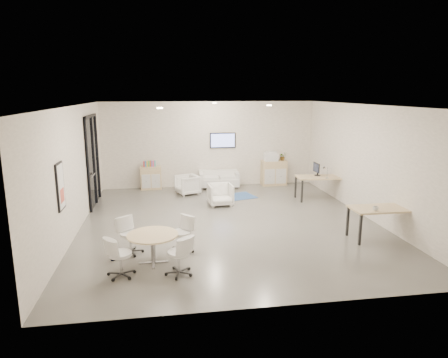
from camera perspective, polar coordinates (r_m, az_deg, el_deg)
room_shell at (r=10.74m, az=0.78°, el=1.91°), size 9.60×10.60×4.80m
glass_door at (r=13.26m, az=-18.25°, el=2.86°), size 0.09×1.90×2.85m
artwork at (r=9.30m, az=-22.34°, el=-1.01°), size 0.05×0.54×1.04m
wall_tv at (r=15.15m, az=-0.18°, el=5.54°), size 0.98×0.06×0.58m
ceiling_spots at (r=11.36m, az=-0.92°, el=10.51°), size 3.14×4.14×0.03m
sideboard_left at (r=15.02m, az=-10.38°, el=0.15°), size 0.76×0.39×0.85m
sideboard_right at (r=15.56m, az=7.13°, el=0.88°), size 0.96×0.46×0.96m
books at (r=14.92m, az=-10.60°, el=2.17°), size 0.44×0.14×0.22m
printer at (r=15.41m, az=6.68°, el=3.23°), size 0.52×0.44×0.36m
loveseat at (r=15.04m, az=-0.74°, el=-0.12°), size 1.51×0.81×0.55m
blue_rug at (r=13.76m, az=1.43°, el=-2.55°), size 1.62×1.29×0.01m
armchair_left at (r=14.12m, az=-5.25°, el=-0.69°), size 0.88×0.91×0.74m
armchair_right at (r=12.68m, az=-0.52°, el=-2.10°), size 0.78×0.74×0.76m
desk_rear at (r=13.70m, az=13.41°, el=0.01°), size 1.55×0.88×0.78m
desk_front at (r=10.47m, az=21.62°, el=-4.25°), size 1.52×0.76×0.79m
monitor at (r=13.76m, az=13.08°, el=1.42°), size 0.20×0.50×0.44m
round_table at (r=8.54m, az=-10.16°, el=-8.30°), size 1.07×1.07×0.65m
meeting_chairs at (r=8.59m, az=-10.12°, el=-9.25°), size 2.05×2.05×0.82m
plant_cabinet at (r=15.55m, az=8.37°, el=3.11°), size 0.38×0.40×0.25m
plant_floor at (r=9.03m, az=-15.48°, el=-10.72°), size 0.30×0.39×0.15m
cup at (r=10.11m, az=20.85°, el=-3.91°), size 0.15×0.13×0.13m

